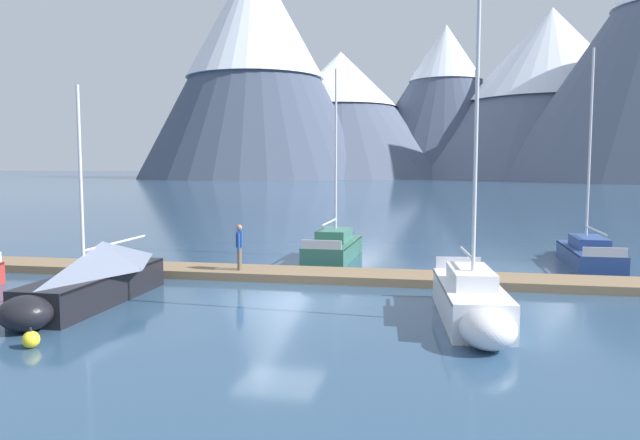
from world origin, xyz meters
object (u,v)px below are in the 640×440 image
at_px(sailboat_second_berth, 94,275).
at_px(person_on_dock, 239,244).
at_px(sailboat_mid_dock_port, 336,245).
at_px(mooring_buoy_channel_marker, 31,340).
at_px(sailboat_mid_dock_starboard, 472,301).
at_px(sailboat_far_berth, 586,251).

distance_m(sailboat_second_berth, person_on_dock, 5.73).
bearing_deg(sailboat_mid_dock_port, mooring_buoy_channel_marker, -106.09).
height_order(sailboat_mid_dock_starboard, person_on_dock, sailboat_mid_dock_starboard).
bearing_deg(sailboat_far_berth, person_on_dock, -154.77).
relative_size(sailboat_mid_dock_port, person_on_dock, 4.99).
xyz_separation_m(sailboat_mid_dock_port, sailboat_mid_dock_starboard, (5.65, -10.67, 0.08)).
relative_size(person_on_dock, mooring_buoy_channel_marker, 3.55).
bearing_deg(sailboat_mid_dock_starboard, sailboat_mid_dock_port, 117.90).
height_order(sailboat_mid_dock_port, sailboat_mid_dock_starboard, sailboat_mid_dock_starboard).
distance_m(sailboat_mid_dock_port, sailboat_far_berth, 10.81).
bearing_deg(sailboat_far_berth, sailboat_mid_dock_port, -177.21).
bearing_deg(mooring_buoy_channel_marker, sailboat_far_berth, 45.80).
bearing_deg(sailboat_mid_dock_port, sailboat_second_berth, -117.00).
bearing_deg(sailboat_second_berth, mooring_buoy_channel_marker, -75.47).
xyz_separation_m(sailboat_second_berth, person_on_dock, (2.88, 4.93, 0.39)).
height_order(sailboat_second_berth, mooring_buoy_channel_marker, sailboat_second_berth).
bearing_deg(person_on_dock, sailboat_mid_dock_starboard, -30.77).
xyz_separation_m(sailboat_far_berth, person_on_dock, (-13.37, -6.30, 0.77)).
height_order(sailboat_far_berth, mooring_buoy_channel_marker, sailboat_far_berth).
distance_m(sailboat_far_berth, mooring_buoy_channel_marker, 21.70).
relative_size(sailboat_second_berth, sailboat_mid_dock_starboard, 0.83).
relative_size(sailboat_second_berth, mooring_buoy_channel_marker, 14.96).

